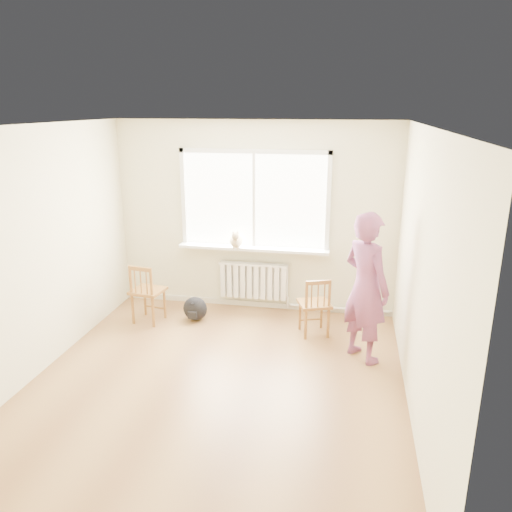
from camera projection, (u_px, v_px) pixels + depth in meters
The scene contains 13 objects.
floor at pixel (215, 385), 5.35m from camera, with size 4.50×4.50×0.00m, color olive.
ceiling at pixel (208, 126), 4.57m from camera, with size 4.50×4.50×0.00m, color white.
back_wall at pixel (255, 218), 7.07m from camera, with size 4.00×0.01×2.70m, color beige.
window at pixel (254, 196), 6.96m from camera, with size 2.12×0.05×1.42m.
windowsill at pixel (253, 248), 7.09m from camera, with size 2.15×0.22×0.04m, color white.
radiator at pixel (254, 280), 7.25m from camera, with size 1.00×0.12×0.55m.
heating_pipe at pixel (339, 309), 7.16m from camera, with size 0.04×0.04×1.40m, color silver.
baseboard at pixel (255, 304), 7.44m from camera, with size 4.00×0.03×0.08m, color beige.
chair_left at pixel (146, 293), 6.80m from camera, with size 0.47×0.45×0.84m.
chair_right at pixel (315, 306), 6.41m from camera, with size 0.50×0.49×0.79m.
person at pixel (366, 287), 5.70m from camera, with size 0.65×0.42×1.77m, color #C24066.
cat at pixel (236, 240), 7.01m from camera, with size 0.21×0.42×0.28m.
backpack at pixel (195, 309), 6.94m from camera, with size 0.34×0.25×0.34m, color black.
Camera 1 is at (1.32, -4.55, 2.89)m, focal length 35.00 mm.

